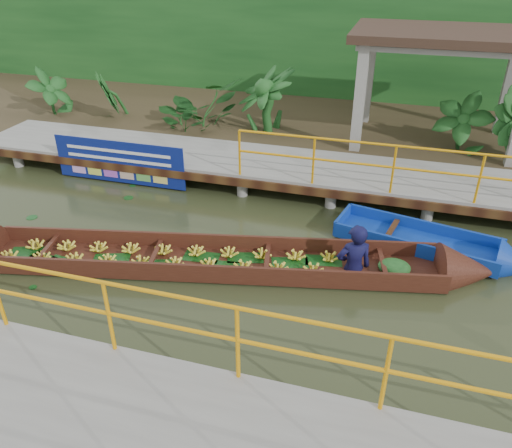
# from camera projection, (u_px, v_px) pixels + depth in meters

# --- Properties ---
(ground) EXTENTS (80.00, 80.00, 0.00)m
(ground) POSITION_uv_depth(u_px,v_px,m) (250.00, 267.00, 8.81)
(ground) COLOR #293118
(ground) RESTS_ON ground
(land_strip) EXTENTS (30.00, 8.00, 0.45)m
(land_strip) POSITION_uv_depth(u_px,v_px,m) (323.00, 125.00, 14.95)
(land_strip) COLOR #312818
(land_strip) RESTS_ON ground
(far_dock) EXTENTS (16.00, 2.06, 1.66)m
(far_dock) POSITION_uv_depth(u_px,v_px,m) (294.00, 168.00, 11.43)
(far_dock) COLOR gray
(far_dock) RESTS_ON ground
(pavilion) EXTENTS (4.40, 3.00, 3.00)m
(pavilion) POSITION_uv_depth(u_px,v_px,m) (445.00, 47.00, 11.94)
(pavilion) COLOR gray
(pavilion) RESTS_ON ground
(foliage_backdrop) EXTENTS (30.00, 0.80, 4.00)m
(foliage_backdrop) POSITION_uv_depth(u_px,v_px,m) (339.00, 48.00, 16.16)
(foliage_backdrop) COLOR #154418
(foliage_backdrop) RESTS_ON ground
(vendor_boat) EXTENTS (9.80, 2.97, 2.14)m
(vendor_boat) POSITION_uv_depth(u_px,v_px,m) (228.00, 256.00, 8.68)
(vendor_boat) COLOR #34150E
(vendor_boat) RESTS_ON ground
(moored_blue_boat) EXTENTS (3.55, 1.58, 0.82)m
(moored_blue_boat) POSITION_uv_depth(u_px,v_px,m) (463.00, 252.00, 8.96)
(moored_blue_boat) COLOR #0E329A
(moored_blue_boat) RESTS_ON ground
(blue_banner) EXTENTS (3.26, 0.04, 1.02)m
(blue_banner) POSITION_uv_depth(u_px,v_px,m) (119.00, 162.00, 11.56)
(blue_banner) COLOR navy
(blue_banner) RESTS_ON ground
(tropical_plants) EXTENTS (14.05, 1.05, 1.31)m
(tropical_plants) POSITION_uv_depth(u_px,v_px,m) (251.00, 112.00, 13.07)
(tropical_plants) COLOR #154418
(tropical_plants) RESTS_ON ground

